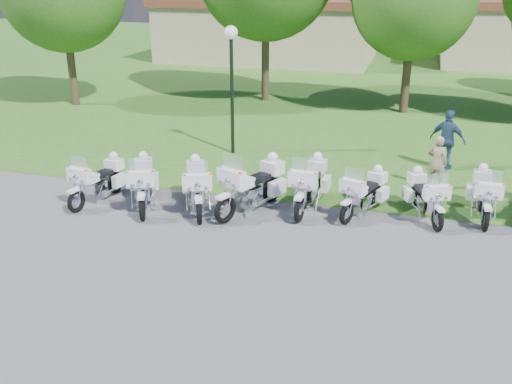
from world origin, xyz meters
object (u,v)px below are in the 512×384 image
(lamp_post, at_px, (231,59))
(bystander_c, at_px, (447,140))
(motorcycle_6, at_px, (425,195))
(motorcycle_1, at_px, (143,183))
(motorcycle_5, at_px, (365,192))
(motorcycle_3, at_px, (253,185))
(motorcycle_0, at_px, (99,179))
(motorcycle_7, at_px, (484,194))
(motorcycle_2, at_px, (197,185))
(bystander_a, at_px, (437,163))
(motorcycle_4, at_px, (310,183))

(lamp_post, distance_m, bystander_c, 7.40)
(motorcycle_6, bearing_deg, lamp_post, -52.34)
(motorcycle_1, distance_m, motorcycle_5, 5.87)
(motorcycle_5, xyz_separation_m, lamp_post, (-4.94, 4.00, 2.63))
(motorcycle_1, relative_size, motorcycle_3, 0.92)
(motorcycle_0, xyz_separation_m, motorcycle_7, (10.05, 1.79, 0.01))
(motorcycle_1, relative_size, motorcycle_2, 1.01)
(bystander_a, bearing_deg, motorcycle_0, 37.35)
(motorcycle_5, bearing_deg, motorcycle_7, -144.96)
(motorcycle_5, distance_m, lamp_post, 6.88)
(motorcycle_5, bearing_deg, motorcycle_6, -149.43)
(motorcycle_6, xyz_separation_m, bystander_c, (0.58, 4.05, 0.37))
(lamp_post, bearing_deg, motorcycle_1, -99.06)
(motorcycle_7, bearing_deg, motorcycle_2, 11.14)
(motorcycle_0, height_order, bystander_c, bystander_c)
(motorcycle_7, relative_size, lamp_post, 0.52)
(motorcycle_4, height_order, bystander_c, bystander_c)
(motorcycle_2, xyz_separation_m, bystander_c, (6.39, 5.19, 0.30))
(bystander_a, bearing_deg, motorcycle_4, 52.25)
(motorcycle_1, xyz_separation_m, motorcycle_6, (7.27, 1.35, -0.07))
(motorcycle_7, bearing_deg, lamp_post, -24.10)
(motorcycle_1, distance_m, lamp_post, 5.79)
(motorcycle_0, distance_m, bystander_c, 10.67)
(bystander_c, bearing_deg, motorcycle_7, 124.71)
(motorcycle_4, distance_m, lamp_post, 5.88)
(motorcycle_2, height_order, motorcycle_6, motorcycle_2)
(motorcycle_0, relative_size, motorcycle_1, 0.99)
(motorcycle_5, distance_m, bystander_c, 4.76)
(motorcycle_0, xyz_separation_m, lamp_post, (2.16, 5.13, 2.61))
(motorcycle_4, bearing_deg, motorcycle_2, 21.51)
(motorcycle_0, height_order, motorcycle_6, motorcycle_0)
(motorcycle_2, bearing_deg, lamp_post, -106.54)
(motorcycle_4, relative_size, motorcycle_6, 1.21)
(motorcycle_7, relative_size, bystander_a, 1.41)
(bystander_a, bearing_deg, motorcycle_7, 139.10)
(bystander_a, height_order, bystander_c, bystander_c)
(motorcycle_6, xyz_separation_m, lamp_post, (-6.45, 3.78, 2.63))
(motorcycle_1, relative_size, motorcycle_6, 1.11)
(motorcycle_3, xyz_separation_m, motorcycle_4, (1.40, 0.62, -0.05))
(motorcycle_1, relative_size, bystander_a, 1.41)
(motorcycle_5, bearing_deg, bystander_a, -103.95)
(motorcycle_4, distance_m, bystander_c, 5.55)
(motorcycle_6, bearing_deg, motorcycle_1, -11.46)
(motorcycle_3, relative_size, motorcycle_7, 1.08)
(motorcycle_7, height_order, lamp_post, lamp_post)
(motorcycle_0, height_order, bystander_a, bystander_a)
(motorcycle_1, xyz_separation_m, bystander_c, (7.85, 5.40, 0.29))
(motorcycle_4, bearing_deg, bystander_c, -126.33)
(motorcycle_1, distance_m, bystander_a, 8.34)
(motorcycle_7, distance_m, bystander_c, 3.72)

